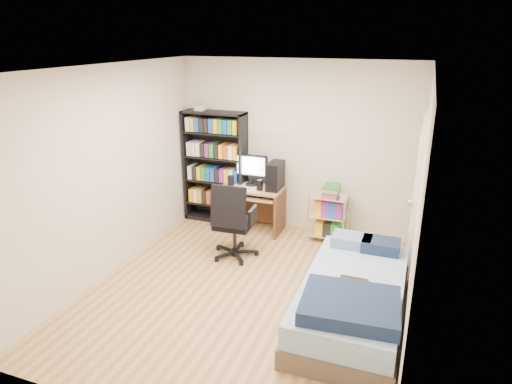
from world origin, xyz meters
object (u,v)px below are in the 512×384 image
at_px(media_shelf, 215,166).
at_px(office_chair, 233,234).
at_px(computer_desk, 259,191).
at_px(bed, 353,298).

height_order(media_shelf, office_chair, media_shelf).
height_order(computer_desk, office_chair, computer_desk).
distance_m(computer_desk, office_chair, 1.01).
bearing_deg(media_shelf, bed, -38.95).
distance_m(media_shelf, bed, 3.22).
xyz_separation_m(media_shelf, bed, (2.46, -1.99, -0.63)).
xyz_separation_m(computer_desk, bed, (1.70, -1.85, -0.36)).
bearing_deg(office_chair, media_shelf, 121.56).
distance_m(computer_desk, bed, 2.54).
bearing_deg(media_shelf, office_chair, -55.39).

